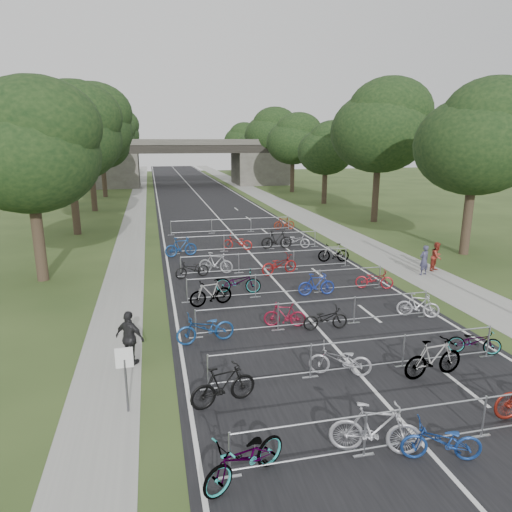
# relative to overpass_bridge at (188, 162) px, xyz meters

# --- Properties ---
(ground) EXTENTS (200.00, 200.00, 0.00)m
(ground) POSITION_rel_overpass_bridge_xyz_m (0.00, -65.00, -3.53)
(ground) COLOR #2D421C
(ground) RESTS_ON ground
(road) EXTENTS (11.00, 140.00, 0.01)m
(road) POSITION_rel_overpass_bridge_xyz_m (0.00, -15.00, -3.53)
(road) COLOR black
(road) RESTS_ON ground
(sidewalk_right) EXTENTS (3.00, 140.00, 0.01)m
(sidewalk_right) POSITION_rel_overpass_bridge_xyz_m (8.00, -15.00, -3.53)
(sidewalk_right) COLOR gray
(sidewalk_right) RESTS_ON ground
(sidewalk_left) EXTENTS (2.00, 140.00, 0.01)m
(sidewalk_left) POSITION_rel_overpass_bridge_xyz_m (-7.50, -15.00, -3.53)
(sidewalk_left) COLOR gray
(sidewalk_left) RESTS_ON ground
(lane_markings) EXTENTS (0.12, 140.00, 0.00)m
(lane_markings) POSITION_rel_overpass_bridge_xyz_m (0.00, -15.00, -3.53)
(lane_markings) COLOR silver
(lane_markings) RESTS_ON ground
(overpass_bridge) EXTENTS (31.00, 8.00, 7.05)m
(overpass_bridge) POSITION_rel_overpass_bridge_xyz_m (0.00, 0.00, 0.00)
(overpass_bridge) COLOR #47453F
(overpass_bridge) RESTS_ON ground
(park_sign) EXTENTS (0.45, 0.06, 1.83)m
(park_sign) POSITION_rel_overpass_bridge_xyz_m (-6.80, -62.00, -2.27)
(park_sign) COLOR #4C4C51
(park_sign) RESTS_ON ground
(tree_left_0) EXTENTS (6.72, 6.72, 10.25)m
(tree_left_0) POSITION_rel_overpass_bridge_xyz_m (-11.39, -49.07, 2.96)
(tree_left_0) COLOR #33261C
(tree_left_0) RESTS_ON ground
(tree_right_0) EXTENTS (7.17, 7.17, 10.93)m
(tree_right_0) POSITION_rel_overpass_bridge_xyz_m (13.11, -49.07, 3.39)
(tree_right_0) COLOR #33261C
(tree_right_0) RESTS_ON ground
(tree_left_1) EXTENTS (7.56, 7.56, 11.53)m
(tree_left_1) POSITION_rel_overpass_bridge_xyz_m (-11.39, -37.07, 3.77)
(tree_left_1) COLOR #33261C
(tree_left_1) RESTS_ON ground
(tree_right_1) EXTENTS (8.18, 8.18, 12.47)m
(tree_right_1) POSITION_rel_overpass_bridge_xyz_m (13.11, -37.07, 4.37)
(tree_right_1) COLOR #33261C
(tree_right_1) RESTS_ON ground
(tree_left_2) EXTENTS (8.40, 8.40, 12.81)m
(tree_left_2) POSITION_rel_overpass_bridge_xyz_m (-11.39, -25.07, 4.58)
(tree_left_2) COLOR #33261C
(tree_left_2) RESTS_ON ground
(tree_right_2) EXTENTS (6.16, 6.16, 9.39)m
(tree_right_2) POSITION_rel_overpass_bridge_xyz_m (13.11, -25.07, 2.41)
(tree_right_2) COLOR #33261C
(tree_right_2) RESTS_ON ground
(tree_left_3) EXTENTS (6.72, 6.72, 10.25)m
(tree_left_3) POSITION_rel_overpass_bridge_xyz_m (-11.39, -13.07, 2.96)
(tree_left_3) COLOR #33261C
(tree_left_3) RESTS_ON ground
(tree_right_3) EXTENTS (7.17, 7.17, 10.93)m
(tree_right_3) POSITION_rel_overpass_bridge_xyz_m (13.11, -13.07, 3.39)
(tree_right_3) COLOR #33261C
(tree_right_3) RESTS_ON ground
(tree_left_4) EXTENTS (7.56, 7.56, 11.53)m
(tree_left_4) POSITION_rel_overpass_bridge_xyz_m (-11.39, -1.07, 3.77)
(tree_left_4) COLOR #33261C
(tree_left_4) RESTS_ON ground
(tree_right_4) EXTENTS (8.18, 8.18, 12.47)m
(tree_right_4) POSITION_rel_overpass_bridge_xyz_m (13.11, -1.07, 4.37)
(tree_right_4) COLOR #33261C
(tree_right_4) RESTS_ON ground
(tree_left_5) EXTENTS (8.40, 8.40, 12.81)m
(tree_left_5) POSITION_rel_overpass_bridge_xyz_m (-11.39, 10.93, 4.58)
(tree_left_5) COLOR #33261C
(tree_left_5) RESTS_ON ground
(tree_right_5) EXTENTS (6.16, 6.16, 9.39)m
(tree_right_5) POSITION_rel_overpass_bridge_xyz_m (13.11, 10.93, 2.41)
(tree_right_5) COLOR #33261C
(tree_right_5) RESTS_ON ground
(tree_left_6) EXTENTS (6.72, 6.72, 10.25)m
(tree_left_6) POSITION_rel_overpass_bridge_xyz_m (-11.39, 22.93, 2.96)
(tree_left_6) COLOR #33261C
(tree_left_6) RESTS_ON ground
(tree_right_6) EXTENTS (7.17, 7.17, 10.93)m
(tree_right_6) POSITION_rel_overpass_bridge_xyz_m (13.11, 22.93, 3.39)
(tree_right_6) COLOR #33261C
(tree_right_6) RESTS_ON ground
(barrier_row_0) EXTENTS (9.70, 0.08, 1.10)m
(barrier_row_0) POSITION_rel_overpass_bridge_xyz_m (0.00, -65.00, -2.99)
(barrier_row_0) COLOR #A8ABB0
(barrier_row_0) RESTS_ON ground
(barrier_row_1) EXTENTS (9.70, 0.08, 1.10)m
(barrier_row_1) POSITION_rel_overpass_bridge_xyz_m (0.00, -61.40, -2.99)
(barrier_row_1) COLOR #A8ABB0
(barrier_row_1) RESTS_ON ground
(barrier_row_2) EXTENTS (9.70, 0.08, 1.10)m
(barrier_row_2) POSITION_rel_overpass_bridge_xyz_m (0.00, -57.80, -2.99)
(barrier_row_2) COLOR #A8ABB0
(barrier_row_2) RESTS_ON ground
(barrier_row_3) EXTENTS (9.70, 0.08, 1.10)m
(barrier_row_3) POSITION_rel_overpass_bridge_xyz_m (0.00, -54.00, -2.99)
(barrier_row_3) COLOR #A8ABB0
(barrier_row_3) RESTS_ON ground
(barrier_row_4) EXTENTS (9.70, 0.08, 1.10)m
(barrier_row_4) POSITION_rel_overpass_bridge_xyz_m (0.00, -50.00, -2.99)
(barrier_row_4) COLOR #A8ABB0
(barrier_row_4) RESTS_ON ground
(barrier_row_5) EXTENTS (9.70, 0.08, 1.10)m
(barrier_row_5) POSITION_rel_overpass_bridge_xyz_m (0.00, -45.00, -2.99)
(barrier_row_5) COLOR #A8ABB0
(barrier_row_5) RESTS_ON ground
(barrier_row_6) EXTENTS (9.70, 0.08, 1.10)m
(barrier_row_6) POSITION_rel_overpass_bridge_xyz_m (0.00, -39.00, -2.99)
(barrier_row_6) COLOR #A8ABB0
(barrier_row_6) RESTS_ON ground
(bike_0) EXTENTS (2.21, 1.65, 1.11)m
(bike_0) POSITION_rel_overpass_bridge_xyz_m (-4.30, -65.17, -2.98)
(bike_0) COLOR #A8ABB0
(bike_0) RESTS_ON ground
(bike_1) EXTENTS (2.16, 1.26, 1.25)m
(bike_1) POSITION_rel_overpass_bridge_xyz_m (-1.26, -64.96, -2.91)
(bike_1) COLOR #A5A5AD
(bike_1) RESTS_ON ground
(bike_2) EXTENTS (1.89, 1.09, 0.94)m
(bike_2) POSITION_rel_overpass_bridge_xyz_m (0.07, -65.51, -3.06)
(bike_2) COLOR navy
(bike_2) RESTS_ON ground
(bike_4) EXTENTS (1.96, 1.00, 1.14)m
(bike_4) POSITION_rel_overpass_bridge_xyz_m (-4.30, -62.24, -2.97)
(bike_4) COLOR black
(bike_4) RESTS_ON ground
(bike_5) EXTENTS (1.99, 1.27, 0.99)m
(bike_5) POSITION_rel_overpass_bridge_xyz_m (-0.62, -61.47, -3.04)
(bike_5) COLOR #98989F
(bike_5) RESTS_ON ground
(bike_6) EXTENTS (2.06, 0.76, 1.21)m
(bike_6) POSITION_rel_overpass_bridge_xyz_m (2.06, -62.17, -2.93)
(bike_6) COLOR #A8ABB0
(bike_6) RESTS_ON ground
(bike_7) EXTENTS (1.82, 1.18, 0.90)m
(bike_7) POSITION_rel_overpass_bridge_xyz_m (4.30, -61.13, -3.08)
(bike_7) COLOR #A8ABB0
(bike_7) RESTS_ON ground
(bike_8) EXTENTS (2.15, 0.98, 1.09)m
(bike_8) POSITION_rel_overpass_bridge_xyz_m (-4.30, -58.26, -2.99)
(bike_8) COLOR navy
(bike_8) RESTS_ON ground
(bike_9) EXTENTS (1.68, 0.87, 0.97)m
(bike_9) POSITION_rel_overpass_bridge_xyz_m (-1.19, -57.53, -3.05)
(bike_9) COLOR maroon
(bike_9) RESTS_ON ground
(bike_10) EXTENTS (1.74, 0.69, 0.90)m
(bike_10) POSITION_rel_overpass_bridge_xyz_m (0.22, -58.12, -3.08)
(bike_10) COLOR black
(bike_10) RESTS_ON ground
(bike_11) EXTENTS (1.69, 1.18, 1.00)m
(bike_11) POSITION_rel_overpass_bridge_xyz_m (4.30, -57.79, -3.04)
(bike_11) COLOR silver
(bike_11) RESTS_ON ground
(bike_12) EXTENTS (1.98, 0.95, 1.15)m
(bike_12) POSITION_rel_overpass_bridge_xyz_m (-3.63, -54.59, -2.96)
(bike_12) COLOR #A8ABB0
(bike_12) RESTS_ON ground
(bike_13) EXTENTS (2.24, 1.22, 1.12)m
(bike_13) POSITION_rel_overpass_bridge_xyz_m (-2.19, -53.26, -2.98)
(bike_13) COLOR #A8ABB0
(bike_13) RESTS_ON ground
(bike_14) EXTENTS (1.75, 0.55, 1.04)m
(bike_14) POSITION_rel_overpass_bridge_xyz_m (1.25, -54.36, -3.01)
(bike_14) COLOR navy
(bike_14) RESTS_ON ground
(bike_15) EXTENTS (1.90, 1.18, 0.94)m
(bike_15) POSITION_rel_overpass_bridge_xyz_m (4.30, -54.05, -3.06)
(bike_15) COLOR maroon
(bike_15) RESTS_ON ground
(bike_16) EXTENTS (1.90, 1.05, 0.95)m
(bike_16) POSITION_rel_overpass_bridge_xyz_m (-4.04, -50.33, -3.06)
(bike_16) COLOR black
(bike_16) RESTS_ON ground
(bike_17) EXTENTS (1.94, 1.24, 1.13)m
(bike_17) POSITION_rel_overpass_bridge_xyz_m (-2.73, -49.73, -2.97)
(bike_17) COLOR #999AA0
(bike_17) RESTS_ON ground
(bike_18) EXTENTS (2.18, 1.19, 1.09)m
(bike_18) POSITION_rel_overpass_bridge_xyz_m (0.51, -50.71, -2.99)
(bike_18) COLOR maroon
(bike_18) RESTS_ON ground
(bike_19) EXTENTS (1.88, 0.85, 1.09)m
(bike_19) POSITION_rel_overpass_bridge_xyz_m (4.30, -48.97, -2.99)
(bike_19) COLOR #A8ABB0
(bike_19) RESTS_ON ground
(bike_20) EXTENTS (2.06, 0.93, 1.20)m
(bike_20) POSITION_rel_overpass_bridge_xyz_m (-4.30, -45.66, -2.94)
(bike_20) COLOR navy
(bike_20) RESTS_ON ground
(bike_21) EXTENTS (2.04, 1.42, 1.02)m
(bike_21) POSITION_rel_overpass_bridge_xyz_m (-0.61, -44.75, -3.02)
(bike_21) COLOR maroon
(bike_21) RESTS_ON ground
(bike_22) EXTENTS (2.07, 0.69, 1.22)m
(bike_22) POSITION_rel_overpass_bridge_xyz_m (1.93, -45.04, -2.92)
(bike_22) COLOR black
(bike_22) RESTS_ON ground
(bike_23) EXTENTS (1.95, 1.36, 0.97)m
(bike_23) POSITION_rel_overpass_bridge_xyz_m (3.28, -44.96, -3.05)
(bike_23) COLOR #BBB9C2
(bike_23) RESTS_ON ground
(bike_27) EXTENTS (1.71, 0.49, 1.03)m
(bike_27) POSITION_rel_overpass_bridge_xyz_m (4.30, -38.75, -3.02)
(bike_27) COLOR maroon
(bike_27) RESTS_ON ground
(pedestrian_a) EXTENTS (0.65, 0.50, 1.60)m
(pedestrian_a) POSITION_rel_overpass_bridge_xyz_m (7.91, -52.51, -2.74)
(pedestrian_a) COLOR #363550
(pedestrian_a) RESTS_ON ground
(pedestrian_b) EXTENTS (0.97, 0.92, 1.58)m
(pedestrian_b) POSITION_rel_overpass_bridge_xyz_m (9.03, -51.96, -2.74)
(pedestrian_b) COLOR maroon
(pedestrian_b) RESTS_ON ground
(pedestrian_c) EXTENTS (1.10, 0.96, 1.78)m
(pedestrian_c) POSITION_rel_overpass_bridge_xyz_m (-6.80, -59.31, -2.64)
(pedestrian_c) COLOR black
(pedestrian_c) RESTS_ON ground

